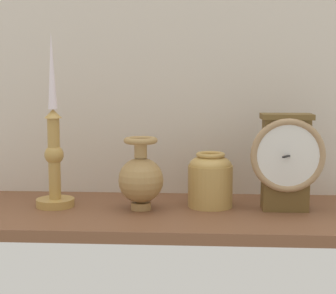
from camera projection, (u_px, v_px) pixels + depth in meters
ground_plane at (141, 215)px, 119.54cm from camera, size 100.00×36.00×2.40cm
back_wall at (149, 64)px, 133.60cm from camera, size 120.00×2.00×65.00cm
mantel_clock at (286, 160)px, 117.15cm from camera, size 15.96×9.38×21.23cm
candlestick_tall_left at (54, 155)px, 120.64cm from camera, size 8.60×8.60×39.02cm
brass_vase_bulbous at (143, 177)px, 118.67cm from camera, size 9.98×9.98×16.07cm
brass_vase_jar at (210, 179)px, 121.32cm from camera, size 10.06×10.06×12.35cm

